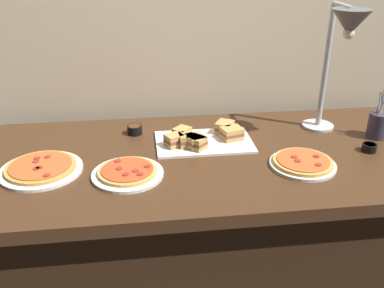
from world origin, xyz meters
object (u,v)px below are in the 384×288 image
utensil_holder (378,124)px  sauce_cup_far (135,129)px  pizza_plate_front (303,163)px  pizza_plate_center (41,169)px  pizza_plate_raised_stand (128,173)px  sauce_cup_near (369,147)px  sandwich_platter (203,139)px  heat_lamp (344,38)px

utensil_holder → sauce_cup_far: bearing=170.8°
pizza_plate_front → pizza_plate_center: bearing=175.3°
pizza_plate_raised_stand → sauce_cup_far: bearing=85.7°
pizza_plate_center → utensil_holder: bearing=5.5°
pizza_plate_center → sauce_cup_near: sauce_cup_near is taller
sandwich_platter → pizza_plate_raised_stand: bearing=-143.1°
heat_lamp → sauce_cup_near: bearing=-52.3°
sandwich_platter → sauce_cup_near: 0.67m
sauce_cup_far → utensil_holder: size_ratio=0.29×
pizza_plate_raised_stand → utensil_holder: (1.06, 0.20, 0.05)m
sandwich_platter → sauce_cup_near: (0.65, -0.15, -0.01)m
sauce_cup_far → pizza_plate_center: bearing=-139.0°
pizza_plate_center → sauce_cup_far: size_ratio=4.62×
pizza_plate_front → pizza_plate_center: 0.97m
sandwich_platter → heat_lamp: bearing=-1.6°
pizza_plate_front → sandwich_platter: 0.42m
pizza_plate_front → sauce_cup_far: size_ratio=3.81×
pizza_plate_raised_stand → utensil_holder: 1.08m
pizza_plate_center → pizza_plate_raised_stand: 0.32m
sauce_cup_far → sauce_cup_near: bearing=-17.3°
sandwich_platter → sauce_cup_far: (-0.28, 0.14, -0.00)m
heat_lamp → sandwich_platter: (-0.54, 0.01, -0.40)m
sauce_cup_near → utensil_holder: (0.10, 0.12, 0.04)m
sandwich_platter → sauce_cup_far: size_ratio=6.16×
pizza_plate_raised_stand → sandwich_platter: 0.39m
heat_lamp → pizza_plate_raised_stand: 0.97m
pizza_plate_raised_stand → utensil_holder: utensil_holder is taller
utensil_holder → pizza_plate_center: bearing=-174.5°
pizza_plate_center → sandwich_platter: 0.64m
pizza_plate_front → pizza_plate_center: (-0.97, 0.08, -0.00)m
heat_lamp → pizza_plate_center: size_ratio=1.83×
pizza_plate_raised_stand → sauce_cup_far: size_ratio=3.99×
heat_lamp → sauce_cup_near: (0.11, -0.14, -0.41)m
sauce_cup_near → sandwich_platter: bearing=166.7°
pizza_plate_front → pizza_plate_center: size_ratio=0.83×
pizza_plate_front → sandwich_platter: sandwich_platter is taller
pizza_plate_front → pizza_plate_raised_stand: size_ratio=0.96×
pizza_plate_center → sandwich_platter: bearing=14.5°
pizza_plate_center → sandwich_platter: size_ratio=0.75×
pizza_plate_raised_stand → utensil_holder: bearing=10.8°
heat_lamp → utensil_holder: heat_lamp is taller
pizza_plate_raised_stand → sauce_cup_near: (0.96, 0.08, 0.01)m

